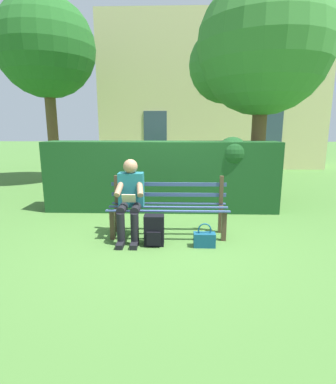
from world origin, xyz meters
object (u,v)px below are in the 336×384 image
(tree, at_px, (257,51))
(handbag, at_px, (204,239))
(park_bench, at_px, (168,207))
(person_seated, at_px, (130,197))
(tree_far, at_px, (43,51))
(backpack, at_px, (154,230))

(tree, height_order, handbag, tree)
(park_bench, bearing_deg, person_seated, 17.07)
(tree, xyz_separation_m, tree_far, (5.65, -1.81, 0.44))
(park_bench, xyz_separation_m, tree, (-1.92, -2.81, 2.90))
(tree_far, bearing_deg, backpack, 124.94)
(tree, height_order, backpack, tree)
(person_seated, bearing_deg, tree_far, -56.57)
(park_bench, xyz_separation_m, person_seated, (0.57, 0.17, 0.20))
(person_seated, distance_m, tree_far, 6.55)
(person_seated, height_order, tree, tree)
(park_bench, relative_size, person_seated, 1.53)
(handbag, xyz_separation_m, tree_far, (4.26, -5.11, 3.68))
(park_bench, distance_m, person_seated, 0.63)
(backpack, xyz_separation_m, tree_far, (3.54, -5.07, 3.58))
(backpack, bearing_deg, tree_far, -55.06)
(person_seated, relative_size, tree, 0.24)
(tree_far, bearing_deg, tree, 162.26)
(handbag, bearing_deg, park_bench, -43.16)
(person_seated, xyz_separation_m, handbag, (-1.10, 0.32, -0.53))
(person_seated, distance_m, handbag, 1.26)
(backpack, bearing_deg, handbag, 176.34)
(backpack, distance_m, tree_far, 7.14)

